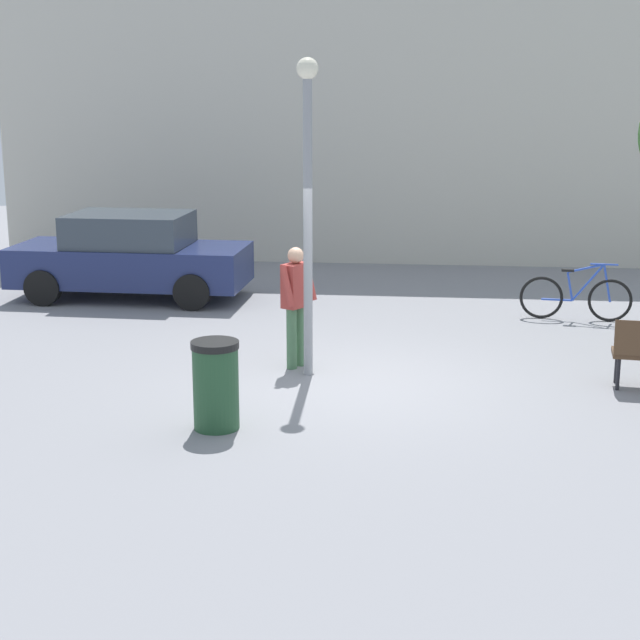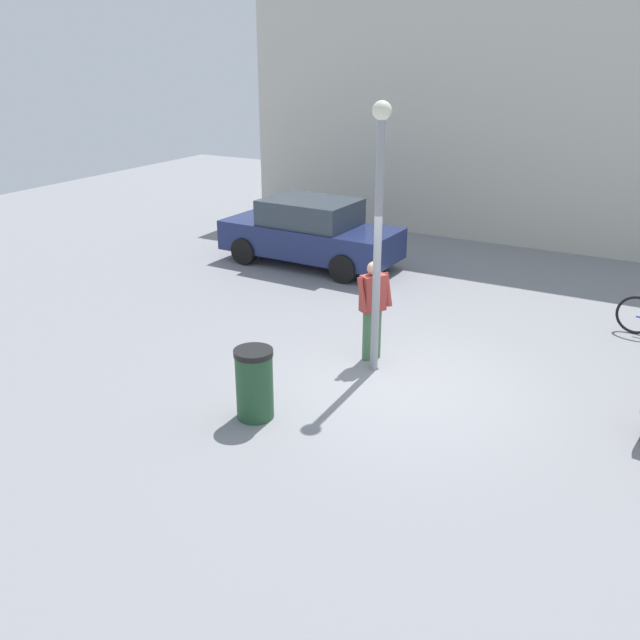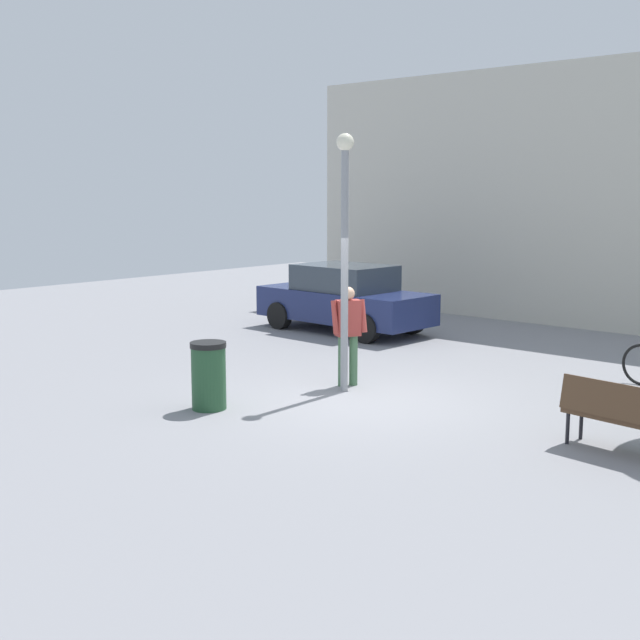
{
  "view_description": "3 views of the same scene",
  "coord_description": "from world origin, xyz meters",
  "views": [
    {
      "loc": [
        0.86,
        -12.2,
        3.79
      ],
      "look_at": [
        -0.37,
        -0.22,
        0.89
      ],
      "focal_mm": 54.93,
      "sensor_mm": 36.0,
      "label": 1
    },
    {
      "loc": [
        3.51,
        -8.8,
        4.8
      ],
      "look_at": [
        -1.12,
        -0.5,
        1.03
      ],
      "focal_mm": 38.53,
      "sensor_mm": 36.0,
      "label": 2
    },
    {
      "loc": [
        7.93,
        -9.84,
        3.24
      ],
      "look_at": [
        -1.0,
        0.19,
        1.15
      ],
      "focal_mm": 46.75,
      "sensor_mm": 36.0,
      "label": 3
    }
  ],
  "objects": [
    {
      "name": "trash_bin",
      "position": [
        -1.38,
        -1.88,
        0.51
      ],
      "size": [
        0.54,
        0.54,
        1.02
      ],
      "color": "#234C2D",
      "rests_on": "ground_plane"
    },
    {
      "name": "lamppost",
      "position": [
        -0.59,
        0.33,
        2.51
      ],
      "size": [
        0.28,
        0.28,
        4.13
      ],
      "color": "gray",
      "rests_on": "ground_plane"
    },
    {
      "name": "person_by_lamppost",
      "position": [
        -0.79,
        0.67,
        0.97
      ],
      "size": [
        0.49,
        0.63,
        1.67
      ],
      "color": "#47704C",
      "rests_on": "ground_plane"
    },
    {
      "name": "parked_car_navy",
      "position": [
        -4.34,
        4.81,
        0.77
      ],
      "size": [
        4.26,
        1.93,
        1.55
      ],
      "color": "navy",
      "rests_on": "ground_plane"
    },
    {
      "name": "ground_plane",
      "position": [
        0.0,
        0.0,
        0.0
      ],
      "size": [
        36.0,
        36.0,
        0.0
      ],
      "primitive_type": "plane",
      "color": "gray"
    },
    {
      "name": "building_facade",
      "position": [
        0.0,
        9.78,
        3.11
      ],
      "size": [
        16.7,
        2.0,
        6.23
      ],
      "primitive_type": "cube",
      "color": "beige",
      "rests_on": "ground_plane"
    }
  ]
}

